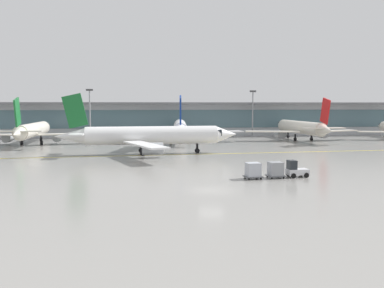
# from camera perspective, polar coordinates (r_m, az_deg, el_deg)

# --- Properties ---
(ground_plane) EXTENTS (400.00, 400.00, 0.00)m
(ground_plane) POSITION_cam_1_polar(r_m,az_deg,el_deg) (43.39, 2.68, -6.34)
(ground_plane) COLOR gray
(taxiway_centreline_stripe) EXTENTS (109.76, 7.99, 0.01)m
(taxiway_centreline_stripe) POSITION_cam_1_polar(r_m,az_deg,el_deg) (73.69, -5.41, -1.54)
(taxiway_centreline_stripe) COLOR yellow
(taxiway_centreline_stripe) RESTS_ON ground_plane
(terminal_concourse) EXTENTS (195.54, 11.00, 9.60)m
(terminal_concourse) POSITION_cam_1_polar(r_m,az_deg,el_deg) (121.08, -3.31, 3.49)
(terminal_concourse) COLOR #B2B7BC
(terminal_concourse) RESTS_ON ground_plane
(gate_airplane_1) EXTENTS (29.17, 31.33, 10.39)m
(gate_airplane_1) POSITION_cam_1_polar(r_m,az_deg,el_deg) (100.54, -20.97, 1.74)
(gate_airplane_1) COLOR silver
(gate_airplane_1) RESTS_ON ground_plane
(gate_airplane_2) EXTENTS (30.59, 33.01, 10.93)m
(gate_airplane_2) POSITION_cam_1_polar(r_m,az_deg,el_deg) (100.38, -1.64, 2.18)
(gate_airplane_2) COLOR white
(gate_airplane_2) RESTS_ON ground_plane
(gate_airplane_3) EXTENTS (29.47, 31.70, 10.50)m
(gate_airplane_3) POSITION_cam_1_polar(r_m,az_deg,el_deg) (108.02, 14.73, 2.16)
(gate_airplane_3) COLOR silver
(gate_airplane_3) RESTS_ON ground_plane
(taxiing_regional_jet) EXTENTS (32.94, 30.56, 10.91)m
(taxiing_regional_jet) POSITION_cam_1_polar(r_m,az_deg,el_deg) (75.33, -5.78, 1.11)
(taxiing_regional_jet) COLOR white
(taxiing_regional_jet) RESTS_ON ground_plane
(baggage_tug) EXTENTS (2.73, 1.84, 2.10)m
(baggage_tug) POSITION_cam_1_polar(r_m,az_deg,el_deg) (52.56, 14.02, -3.46)
(baggage_tug) COLOR silver
(baggage_tug) RESTS_ON ground_plane
(cargo_dolly_lead) EXTENTS (2.25, 1.80, 1.94)m
(cargo_dolly_lead) POSITION_cam_1_polar(r_m,az_deg,el_deg) (51.42, 11.37, -3.41)
(cargo_dolly_lead) COLOR #595B60
(cargo_dolly_lead) RESTS_ON ground_plane
(cargo_dolly_trailing) EXTENTS (2.25, 1.80, 1.94)m
(cargo_dolly_trailing) POSITION_cam_1_polar(r_m,az_deg,el_deg) (50.34, 8.36, -3.55)
(cargo_dolly_trailing) COLOR #595B60
(cargo_dolly_trailing) RESTS_ON ground_plane
(apron_light_mast_1) EXTENTS (1.80, 0.36, 13.03)m
(apron_light_mast_1) POSITION_cam_1_polar(r_m,az_deg,el_deg) (112.27, -13.81, 4.36)
(apron_light_mast_1) COLOR gray
(apron_light_mast_1) RESTS_ON ground_plane
(apron_light_mast_2) EXTENTS (1.80, 0.36, 12.92)m
(apron_light_mast_2) POSITION_cam_1_polar(r_m,az_deg,el_deg) (117.77, 8.31, 4.47)
(apron_light_mast_2) COLOR gray
(apron_light_mast_2) RESTS_ON ground_plane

